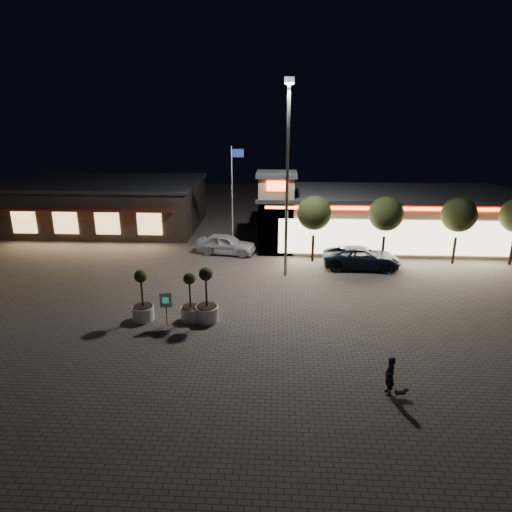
# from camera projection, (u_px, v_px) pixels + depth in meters

# --- Properties ---
(ground) EXTENTS (90.00, 90.00, 0.00)m
(ground) POSITION_uv_depth(u_px,v_px,m) (247.00, 330.00, 22.97)
(ground) COLOR #655B52
(ground) RESTS_ON ground
(retail_building) EXTENTS (20.40, 8.40, 6.10)m
(retail_building) POSITION_uv_depth(u_px,v_px,m) (378.00, 217.00, 36.80)
(retail_building) COLOR gray
(retail_building) RESTS_ON ground
(restaurant_building) EXTENTS (16.40, 11.00, 4.30)m
(restaurant_building) POSITION_uv_depth(u_px,v_px,m) (110.00, 204.00, 41.92)
(restaurant_building) COLOR #382D23
(restaurant_building) RESTS_ON ground
(floodlight_pole) EXTENTS (0.60, 0.40, 12.38)m
(floodlight_pole) POSITION_uv_depth(u_px,v_px,m) (287.00, 169.00, 28.25)
(floodlight_pole) COLOR gray
(floodlight_pole) RESTS_ON ground
(flagpole) EXTENTS (0.95, 0.10, 8.00)m
(flagpole) POSITION_uv_depth(u_px,v_px,m) (233.00, 191.00, 33.90)
(flagpole) COLOR white
(flagpole) RESTS_ON ground
(string_tree_a) EXTENTS (2.42, 2.42, 4.79)m
(string_tree_a) POSITION_uv_depth(u_px,v_px,m) (314.00, 213.00, 32.09)
(string_tree_a) COLOR #332319
(string_tree_a) RESTS_ON ground
(string_tree_b) EXTENTS (2.42, 2.42, 4.79)m
(string_tree_b) POSITION_uv_depth(u_px,v_px,m) (386.00, 214.00, 31.84)
(string_tree_b) COLOR #332319
(string_tree_b) RESTS_ON ground
(string_tree_c) EXTENTS (2.42, 2.42, 4.79)m
(string_tree_c) POSITION_uv_depth(u_px,v_px,m) (459.00, 215.00, 31.59)
(string_tree_c) COLOR #332319
(string_tree_c) RESTS_ON ground
(pickup_truck) EXTENTS (5.41, 2.59, 1.49)m
(pickup_truck) POSITION_uv_depth(u_px,v_px,m) (362.00, 258.00, 31.60)
(pickup_truck) COLOR black
(pickup_truck) RESTS_ON ground
(white_sedan) EXTENTS (4.77, 2.61, 1.54)m
(white_sedan) POSITION_uv_depth(u_px,v_px,m) (226.00, 244.00, 34.62)
(white_sedan) COLOR silver
(white_sedan) RESTS_ON ground
(pedestrian) EXTENTS (0.45, 0.62, 1.59)m
(pedestrian) POSITION_uv_depth(u_px,v_px,m) (390.00, 376.00, 17.70)
(pedestrian) COLOR black
(pedestrian) RESTS_ON ground
(dog) EXTENTS (0.52, 0.22, 0.28)m
(dog) POSITION_uv_depth(u_px,v_px,m) (402.00, 391.00, 17.63)
(dog) COLOR #59514C
(dog) RESTS_ON ground
(planter_left) EXTENTS (1.13, 1.13, 2.78)m
(planter_left) POSITION_uv_depth(u_px,v_px,m) (143.00, 305.00, 23.87)
(planter_left) COLOR white
(planter_left) RESTS_ON ground
(planter_mid) EXTENTS (1.07, 1.07, 2.63)m
(planter_mid) POSITION_uv_depth(u_px,v_px,m) (191.00, 305.00, 23.89)
(planter_mid) COLOR white
(planter_mid) RESTS_ON ground
(planter_right) EXTENTS (1.21, 1.21, 2.98)m
(planter_right) POSITION_uv_depth(u_px,v_px,m) (207.00, 305.00, 23.74)
(planter_right) COLOR white
(planter_right) RESTS_ON ground
(valet_sign) EXTENTS (0.59, 0.13, 1.79)m
(valet_sign) POSITION_uv_depth(u_px,v_px,m) (166.00, 303.00, 23.14)
(valet_sign) COLOR gray
(valet_sign) RESTS_ON ground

